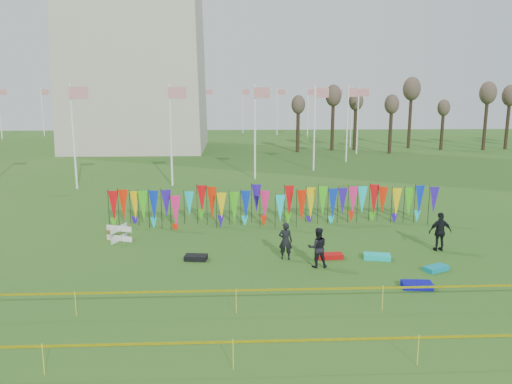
{
  "coord_description": "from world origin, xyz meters",
  "views": [
    {
      "loc": [
        -1.91,
        -18.59,
        7.4
      ],
      "look_at": [
        -0.75,
        6.0,
        2.43
      ],
      "focal_mm": 35.0,
      "sensor_mm": 36.0,
      "label": 1
    }
  ],
  "objects_px": {
    "kite_bag_black": "(196,257)",
    "kite_bag_blue": "(417,285)",
    "box_kite": "(119,233)",
    "person_left": "(285,241)",
    "person_right": "(440,232)",
    "kite_bag_teal": "(436,268)",
    "person_mid": "(318,248)",
    "kite_bag_red": "(330,256)",
    "kite_bag_turquoise": "(377,257)"
  },
  "relations": [
    {
      "from": "box_kite",
      "to": "kite_bag_teal",
      "type": "bearing_deg",
      "value": -18.92
    },
    {
      "from": "person_left",
      "to": "kite_bag_red",
      "type": "height_order",
      "value": "person_left"
    },
    {
      "from": "person_mid",
      "to": "kite_bag_teal",
      "type": "relative_size",
      "value": 1.63
    },
    {
      "from": "person_left",
      "to": "kite_bag_blue",
      "type": "distance_m",
      "value": 5.95
    },
    {
      "from": "kite_bag_blue",
      "to": "kite_bag_red",
      "type": "height_order",
      "value": "kite_bag_blue"
    },
    {
      "from": "kite_bag_black",
      "to": "kite_bag_blue",
      "type": "bearing_deg",
      "value": -22.81
    },
    {
      "from": "person_mid",
      "to": "kite_bag_turquoise",
      "type": "distance_m",
      "value": 3.08
    },
    {
      "from": "kite_bag_red",
      "to": "kite_bag_black",
      "type": "height_order",
      "value": "kite_bag_black"
    },
    {
      "from": "kite_bag_teal",
      "to": "kite_bag_black",
      "type": "bearing_deg",
      "value": 169.73
    },
    {
      "from": "person_left",
      "to": "kite_bag_teal",
      "type": "relative_size",
      "value": 1.6
    },
    {
      "from": "kite_bag_turquoise",
      "to": "kite_bag_black",
      "type": "relative_size",
      "value": 1.19
    },
    {
      "from": "box_kite",
      "to": "person_mid",
      "type": "distance_m",
      "value": 10.22
    },
    {
      "from": "box_kite",
      "to": "kite_bag_black",
      "type": "xyz_separation_m",
      "value": [
        4.05,
        -3.03,
        -0.3
      ]
    },
    {
      "from": "person_right",
      "to": "kite_bag_teal",
      "type": "height_order",
      "value": "person_right"
    },
    {
      "from": "person_left",
      "to": "kite_bag_teal",
      "type": "bearing_deg",
      "value": 176.0
    },
    {
      "from": "person_left",
      "to": "kite_bag_red",
      "type": "relative_size",
      "value": 1.48
    },
    {
      "from": "person_left",
      "to": "kite_bag_teal",
      "type": "height_order",
      "value": "person_left"
    },
    {
      "from": "person_right",
      "to": "kite_bag_black",
      "type": "bearing_deg",
      "value": 1.96
    },
    {
      "from": "person_mid",
      "to": "kite_bag_turquoise",
      "type": "relative_size",
      "value": 1.48
    },
    {
      "from": "person_mid",
      "to": "person_right",
      "type": "height_order",
      "value": "person_right"
    },
    {
      "from": "kite_bag_red",
      "to": "kite_bag_teal",
      "type": "relative_size",
      "value": 1.08
    },
    {
      "from": "box_kite",
      "to": "person_left",
      "type": "distance_m",
      "value": 8.64
    },
    {
      "from": "person_left",
      "to": "kite_bag_black",
      "type": "relative_size",
      "value": 1.72
    },
    {
      "from": "box_kite",
      "to": "kite_bag_red",
      "type": "distance_m",
      "value": 10.55
    },
    {
      "from": "box_kite",
      "to": "person_right",
      "type": "bearing_deg",
      "value": -8.23
    },
    {
      "from": "person_mid",
      "to": "person_right",
      "type": "relative_size",
      "value": 0.93
    },
    {
      "from": "box_kite",
      "to": "kite_bag_blue",
      "type": "relative_size",
      "value": 0.73
    },
    {
      "from": "person_right",
      "to": "kite_bag_black",
      "type": "distance_m",
      "value": 11.46
    },
    {
      "from": "kite_bag_blue",
      "to": "person_right",
      "type": "bearing_deg",
      "value": 58.7
    },
    {
      "from": "person_left",
      "to": "person_right",
      "type": "relative_size",
      "value": 0.92
    },
    {
      "from": "kite_bag_red",
      "to": "person_right",
      "type": "bearing_deg",
      "value": 9.01
    },
    {
      "from": "kite_bag_red",
      "to": "kite_bag_black",
      "type": "bearing_deg",
      "value": 179.48
    },
    {
      "from": "person_left",
      "to": "person_mid",
      "type": "relative_size",
      "value": 0.98
    },
    {
      "from": "kite_bag_blue",
      "to": "kite_bag_black",
      "type": "bearing_deg",
      "value": 157.19
    },
    {
      "from": "person_right",
      "to": "kite_bag_red",
      "type": "distance_m",
      "value": 5.5
    },
    {
      "from": "kite_bag_teal",
      "to": "kite_bag_turquoise",
      "type": "bearing_deg",
      "value": 142.57
    },
    {
      "from": "box_kite",
      "to": "person_left",
      "type": "relative_size",
      "value": 0.48
    },
    {
      "from": "person_mid",
      "to": "kite_bag_teal",
      "type": "bearing_deg",
      "value": 170.67
    },
    {
      "from": "person_right",
      "to": "kite_bag_teal",
      "type": "xyz_separation_m",
      "value": [
        -1.21,
        -2.64,
        -0.83
      ]
    },
    {
      "from": "person_right",
      "to": "kite_bag_teal",
      "type": "bearing_deg",
      "value": 63.34
    },
    {
      "from": "person_mid",
      "to": "kite_bag_blue",
      "type": "height_order",
      "value": "person_mid"
    },
    {
      "from": "person_mid",
      "to": "kite_bag_blue",
      "type": "xyz_separation_m",
      "value": [
        3.43,
        -2.51,
        -0.75
      ]
    },
    {
      "from": "kite_bag_blue",
      "to": "kite_bag_black",
      "type": "distance_m",
      "value": 9.43
    },
    {
      "from": "person_left",
      "to": "kite_bag_black",
      "type": "bearing_deg",
      "value": 10.99
    },
    {
      "from": "person_mid",
      "to": "kite_bag_blue",
      "type": "relative_size",
      "value": 1.54
    },
    {
      "from": "kite_bag_teal",
      "to": "box_kite",
      "type": "bearing_deg",
      "value": 161.08
    },
    {
      "from": "person_left",
      "to": "kite_bag_red",
      "type": "distance_m",
      "value": 2.16
    },
    {
      "from": "box_kite",
      "to": "kite_bag_red",
      "type": "height_order",
      "value": "box_kite"
    },
    {
      "from": "person_left",
      "to": "kite_bag_blue",
      "type": "height_order",
      "value": "person_left"
    },
    {
      "from": "kite_bag_turquoise",
      "to": "person_mid",
      "type": "bearing_deg",
      "value": -162.9
    }
  ]
}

